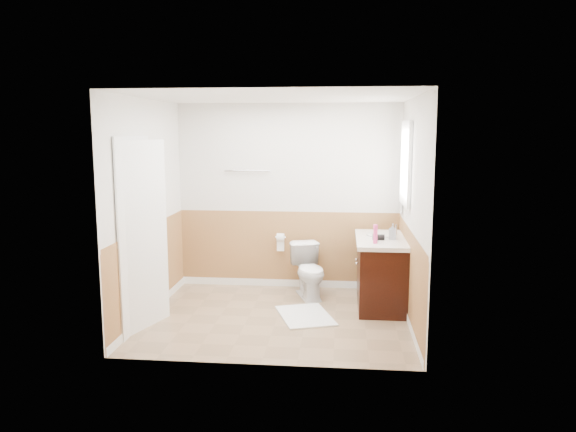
# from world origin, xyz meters

# --- Properties ---
(floor) EXTENTS (3.00, 3.00, 0.00)m
(floor) POSITION_xyz_m (0.00, 0.00, 0.00)
(floor) COLOR #8C7051
(floor) RESTS_ON ground
(ceiling) EXTENTS (3.00, 3.00, 0.00)m
(ceiling) POSITION_xyz_m (0.00, 0.00, 2.50)
(ceiling) COLOR white
(ceiling) RESTS_ON floor
(wall_back) EXTENTS (3.00, 0.00, 3.00)m
(wall_back) POSITION_xyz_m (0.00, 1.30, 1.25)
(wall_back) COLOR silver
(wall_back) RESTS_ON floor
(wall_front) EXTENTS (3.00, 0.00, 3.00)m
(wall_front) POSITION_xyz_m (0.00, -1.30, 1.25)
(wall_front) COLOR silver
(wall_front) RESTS_ON floor
(wall_left) EXTENTS (0.00, 3.00, 3.00)m
(wall_left) POSITION_xyz_m (-1.50, 0.00, 1.25)
(wall_left) COLOR silver
(wall_left) RESTS_ON floor
(wall_right) EXTENTS (0.00, 3.00, 3.00)m
(wall_right) POSITION_xyz_m (1.50, 0.00, 1.25)
(wall_right) COLOR silver
(wall_right) RESTS_ON floor
(wainscot_back) EXTENTS (3.00, 0.00, 3.00)m
(wainscot_back) POSITION_xyz_m (0.00, 1.29, 0.50)
(wainscot_back) COLOR #A67442
(wainscot_back) RESTS_ON floor
(wainscot_front) EXTENTS (3.00, 0.00, 3.00)m
(wainscot_front) POSITION_xyz_m (0.00, -1.29, 0.50)
(wainscot_front) COLOR #A67442
(wainscot_front) RESTS_ON floor
(wainscot_left) EXTENTS (0.00, 2.60, 2.60)m
(wainscot_left) POSITION_xyz_m (-1.49, 0.00, 0.50)
(wainscot_left) COLOR #A67442
(wainscot_left) RESTS_ON floor
(wainscot_right) EXTENTS (0.00, 2.60, 2.60)m
(wainscot_right) POSITION_xyz_m (1.49, 0.00, 0.50)
(wainscot_right) COLOR #A67442
(wainscot_right) RESTS_ON floor
(toilet) EXTENTS (0.58, 0.76, 0.69)m
(toilet) POSITION_xyz_m (0.32, 0.84, 0.34)
(toilet) COLOR white
(toilet) RESTS_ON floor
(bath_mat) EXTENTS (0.78, 0.93, 0.02)m
(bath_mat) POSITION_xyz_m (0.32, 0.06, 0.01)
(bath_mat) COLOR white
(bath_mat) RESTS_ON floor
(vanity_cabinet) EXTENTS (0.55, 1.10, 0.80)m
(vanity_cabinet) POSITION_xyz_m (1.21, 0.56, 0.40)
(vanity_cabinet) COLOR black
(vanity_cabinet) RESTS_ON floor
(vanity_knob_left) EXTENTS (0.03, 0.03, 0.03)m
(vanity_knob_left) POSITION_xyz_m (0.91, 0.46, 0.55)
(vanity_knob_left) COLOR silver
(vanity_knob_left) RESTS_ON vanity_cabinet
(vanity_knob_right) EXTENTS (0.03, 0.03, 0.03)m
(vanity_knob_right) POSITION_xyz_m (0.91, 0.66, 0.55)
(vanity_knob_right) COLOR silver
(vanity_knob_right) RESTS_ON vanity_cabinet
(countertop) EXTENTS (0.60, 1.15, 0.05)m
(countertop) POSITION_xyz_m (1.20, 0.56, 0.83)
(countertop) COLOR silver
(countertop) RESTS_ON vanity_cabinet
(sink_basin) EXTENTS (0.36, 0.36, 0.02)m
(sink_basin) POSITION_xyz_m (1.21, 0.71, 0.86)
(sink_basin) COLOR silver
(sink_basin) RESTS_ON countertop
(faucet) EXTENTS (0.02, 0.02, 0.14)m
(faucet) POSITION_xyz_m (1.39, 0.71, 0.92)
(faucet) COLOR #B6B7BD
(faucet) RESTS_ON countertop
(lotion_bottle) EXTENTS (0.05, 0.05, 0.22)m
(lotion_bottle) POSITION_xyz_m (1.11, 0.22, 0.96)
(lotion_bottle) COLOR #E23A84
(lotion_bottle) RESTS_ON countertop
(soap_dispenser) EXTENTS (0.09, 0.10, 0.19)m
(soap_dispenser) POSITION_xyz_m (1.33, 0.49, 0.94)
(soap_dispenser) COLOR gray
(soap_dispenser) RESTS_ON countertop
(hair_dryer_body) EXTENTS (0.14, 0.07, 0.07)m
(hair_dryer_body) POSITION_xyz_m (1.16, 0.42, 0.89)
(hair_dryer_body) COLOR black
(hair_dryer_body) RESTS_ON countertop
(hair_dryer_handle) EXTENTS (0.03, 0.03, 0.07)m
(hair_dryer_handle) POSITION_xyz_m (1.13, 0.47, 0.86)
(hair_dryer_handle) COLOR black
(hair_dryer_handle) RESTS_ON countertop
(mirror_panel) EXTENTS (0.02, 0.35, 0.90)m
(mirror_panel) POSITION_xyz_m (1.48, 1.10, 1.55)
(mirror_panel) COLOR silver
(mirror_panel) RESTS_ON wall_right
(window_frame) EXTENTS (0.04, 0.80, 1.00)m
(window_frame) POSITION_xyz_m (1.47, 0.59, 1.75)
(window_frame) COLOR white
(window_frame) RESTS_ON wall_right
(window_glass) EXTENTS (0.01, 0.70, 0.90)m
(window_glass) POSITION_xyz_m (1.49, 0.59, 1.75)
(window_glass) COLOR white
(window_glass) RESTS_ON wall_right
(door) EXTENTS (0.29, 0.78, 2.04)m
(door) POSITION_xyz_m (-1.40, -0.45, 1.02)
(door) COLOR white
(door) RESTS_ON wall_left
(door_frame) EXTENTS (0.02, 0.92, 2.10)m
(door_frame) POSITION_xyz_m (-1.48, -0.45, 1.03)
(door_frame) COLOR white
(door_frame) RESTS_ON wall_left
(door_knob) EXTENTS (0.06, 0.06, 0.06)m
(door_knob) POSITION_xyz_m (-1.34, -0.12, 0.95)
(door_knob) COLOR silver
(door_knob) RESTS_ON door
(towel_bar) EXTENTS (0.62, 0.02, 0.02)m
(towel_bar) POSITION_xyz_m (-0.55, 1.25, 1.60)
(towel_bar) COLOR silver
(towel_bar) RESTS_ON wall_back
(tp_holder_bar) EXTENTS (0.14, 0.02, 0.02)m
(tp_holder_bar) POSITION_xyz_m (-0.10, 1.23, 0.70)
(tp_holder_bar) COLOR silver
(tp_holder_bar) RESTS_ON wall_back
(tp_roll) EXTENTS (0.10, 0.11, 0.11)m
(tp_roll) POSITION_xyz_m (-0.10, 1.23, 0.70)
(tp_roll) COLOR white
(tp_roll) RESTS_ON tp_holder_bar
(tp_sheet) EXTENTS (0.10, 0.01, 0.16)m
(tp_sheet) POSITION_xyz_m (-0.10, 1.23, 0.59)
(tp_sheet) COLOR white
(tp_sheet) RESTS_ON tp_roll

